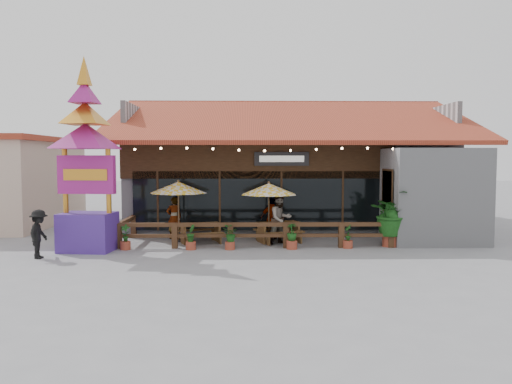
{
  "coord_description": "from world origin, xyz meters",
  "views": [
    {
      "loc": [
        -1.96,
        -18.27,
        3.27
      ],
      "look_at": [
        -1.54,
        1.5,
        1.88
      ],
      "focal_mm": 35.0,
      "sensor_mm": 36.0,
      "label": 1
    }
  ],
  "objects_px": {
    "umbrella_right": "(269,189)",
    "thai_sign_tower": "(86,141)",
    "umbrella_left": "(178,188)",
    "tropical_plant": "(391,214)",
    "picnic_table_left": "(201,230)",
    "picnic_table_right": "(279,229)",
    "pedestrian": "(39,234)"
  },
  "relations": [
    {
      "from": "umbrella_left",
      "to": "thai_sign_tower",
      "type": "distance_m",
      "value": 3.88
    },
    {
      "from": "umbrella_right",
      "to": "tropical_plant",
      "type": "relative_size",
      "value": 1.35
    },
    {
      "from": "umbrella_right",
      "to": "thai_sign_tower",
      "type": "bearing_deg",
      "value": -166.52
    },
    {
      "from": "picnic_table_left",
      "to": "tropical_plant",
      "type": "relative_size",
      "value": 0.91
    },
    {
      "from": "umbrella_right",
      "to": "tropical_plant",
      "type": "height_order",
      "value": "umbrella_right"
    },
    {
      "from": "tropical_plant",
      "to": "picnic_table_right",
      "type": "bearing_deg",
      "value": 165.43
    },
    {
      "from": "thai_sign_tower",
      "to": "tropical_plant",
      "type": "distance_m",
      "value": 11.12
    },
    {
      "from": "umbrella_left",
      "to": "umbrella_right",
      "type": "relative_size",
      "value": 0.88
    },
    {
      "from": "umbrella_left",
      "to": "umbrella_right",
      "type": "bearing_deg",
      "value": -6.36
    },
    {
      "from": "umbrella_left",
      "to": "thai_sign_tower",
      "type": "relative_size",
      "value": 0.34
    },
    {
      "from": "umbrella_left",
      "to": "picnic_table_left",
      "type": "distance_m",
      "value": 1.85
    },
    {
      "from": "picnic_table_right",
      "to": "tropical_plant",
      "type": "distance_m",
      "value": 4.21
    },
    {
      "from": "umbrella_right",
      "to": "pedestrian",
      "type": "bearing_deg",
      "value": -159.6
    },
    {
      "from": "umbrella_right",
      "to": "tropical_plant",
      "type": "distance_m",
      "value": 4.58
    },
    {
      "from": "pedestrian",
      "to": "picnic_table_left",
      "type": "bearing_deg",
      "value": -61.08
    },
    {
      "from": "tropical_plant",
      "to": "picnic_table_left",
      "type": "bearing_deg",
      "value": 172.24
    },
    {
      "from": "umbrella_right",
      "to": "tropical_plant",
      "type": "bearing_deg",
      "value": -11.83
    },
    {
      "from": "picnic_table_right",
      "to": "umbrella_right",
      "type": "bearing_deg",
      "value": -162.4
    },
    {
      "from": "umbrella_left",
      "to": "pedestrian",
      "type": "bearing_deg",
      "value": -141.84
    },
    {
      "from": "thai_sign_tower",
      "to": "tropical_plant",
      "type": "bearing_deg",
      "value": 3.22
    },
    {
      "from": "picnic_table_left",
      "to": "tropical_plant",
      "type": "distance_m",
      "value": 7.11
    },
    {
      "from": "umbrella_right",
      "to": "thai_sign_tower",
      "type": "xyz_separation_m",
      "value": [
        -6.39,
        -1.53,
        1.77
      ]
    },
    {
      "from": "picnic_table_right",
      "to": "tropical_plant",
      "type": "xyz_separation_m",
      "value": [
        4.02,
        -1.04,
        0.66
      ]
    },
    {
      "from": "thai_sign_tower",
      "to": "pedestrian",
      "type": "height_order",
      "value": "thai_sign_tower"
    },
    {
      "from": "picnic_table_left",
      "to": "thai_sign_tower",
      "type": "bearing_deg",
      "value": -157.51
    },
    {
      "from": "picnic_table_right",
      "to": "pedestrian",
      "type": "height_order",
      "value": "pedestrian"
    },
    {
      "from": "pedestrian",
      "to": "tropical_plant",
      "type": "bearing_deg",
      "value": -82.0
    },
    {
      "from": "pedestrian",
      "to": "umbrella_left",
      "type": "bearing_deg",
      "value": -52.81
    },
    {
      "from": "picnic_table_left",
      "to": "picnic_table_right",
      "type": "relative_size",
      "value": 0.95
    },
    {
      "from": "umbrella_left",
      "to": "pedestrian",
      "type": "distance_m",
      "value": 5.34
    },
    {
      "from": "picnic_table_right",
      "to": "picnic_table_left",
      "type": "bearing_deg",
      "value": -178.3
    },
    {
      "from": "umbrella_left",
      "to": "thai_sign_tower",
      "type": "xyz_separation_m",
      "value": [
        -2.9,
        -1.92,
        1.73
      ]
    }
  ]
}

